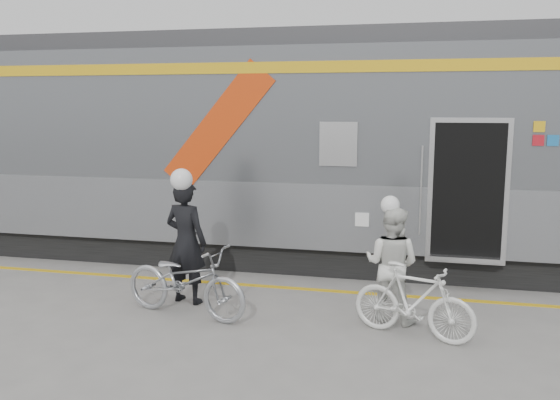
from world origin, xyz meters
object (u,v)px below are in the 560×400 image
(man, at_px, (186,242))
(bicycle_right, at_px, (414,301))
(woman, at_px, (392,264))
(bicycle_left, at_px, (185,281))

(man, bearing_deg, bicycle_right, -177.64)
(woman, xyz_separation_m, bicycle_right, (0.30, -0.55, -0.31))
(bicycle_left, xyz_separation_m, bicycle_right, (3.04, -0.08, -0.03))
(man, relative_size, bicycle_left, 0.95)
(woman, bearing_deg, man, 16.89)
(man, height_order, bicycle_left, man)
(bicycle_left, distance_m, bicycle_right, 3.04)
(bicycle_left, relative_size, woman, 1.22)
(man, height_order, woman, man)
(man, xyz_separation_m, woman, (2.94, -0.08, -0.13))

